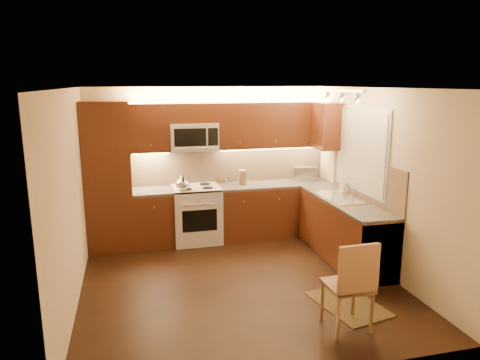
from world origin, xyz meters
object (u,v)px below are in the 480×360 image
object	(u,v)px
stove	(197,214)
microwave	(194,136)
knife_block	(242,177)
soap_bottle	(344,186)
sink	(342,193)
dining_chair	(348,283)
toaster_oven	(305,173)
kettle	(182,183)

from	to	relation	value
stove	microwave	distance (m)	1.27
knife_block	microwave	bearing A→B (deg)	-173.60
knife_block	soap_bottle	size ratio (longest dim) A/B	1.10
sink	dining_chair	size ratio (longest dim) A/B	0.86
stove	toaster_oven	bearing A→B (deg)	4.41
microwave	soap_bottle	xyz separation A→B (m)	(2.18, -0.98, -0.71)
sink	kettle	distance (m)	2.43
knife_block	soap_bottle	distance (m)	1.66
stove	kettle	bearing A→B (deg)	-141.50
knife_block	sink	bearing A→B (deg)	-34.99
knife_block	dining_chair	xyz separation A→B (m)	(0.35, -3.09, -0.52)
knife_block	kettle	bearing A→B (deg)	-155.08
kettle	dining_chair	xyz separation A→B (m)	(1.38, -2.81, -0.54)
kettle	toaster_oven	distance (m)	2.22
microwave	dining_chair	world-z (taller)	microwave
toaster_oven	knife_block	xyz separation A→B (m)	(-1.15, -0.07, 0.00)
stove	knife_block	xyz separation A→B (m)	(0.80, 0.08, 0.56)
stove	sink	world-z (taller)	sink
sink	dining_chair	xyz separation A→B (m)	(-0.86, -1.88, -0.47)
microwave	soap_bottle	world-z (taller)	microwave
kettle	soap_bottle	world-z (taller)	kettle
toaster_oven	sink	bearing A→B (deg)	-68.18
stove	knife_block	bearing A→B (deg)	5.93
soap_bottle	dining_chair	xyz separation A→B (m)	(-1.03, -2.16, -0.51)
microwave	toaster_oven	xyz separation A→B (m)	(1.95, 0.02, -0.70)
stove	soap_bottle	bearing A→B (deg)	-21.20
stove	knife_block	distance (m)	0.98
dining_chair	sink	bearing A→B (deg)	64.68
stove	toaster_oven	world-z (taller)	toaster_oven
stove	toaster_oven	distance (m)	2.04
soap_bottle	sink	bearing A→B (deg)	-136.83
stove	soap_bottle	size ratio (longest dim) A/B	4.23
stove	knife_block	size ratio (longest dim) A/B	3.84
toaster_oven	knife_block	world-z (taller)	knife_block
sink	dining_chair	distance (m)	2.12
microwave	sink	xyz separation A→B (m)	(2.00, -1.26, -0.74)
microwave	knife_block	xyz separation A→B (m)	(0.80, -0.05, -0.70)
kettle	microwave	bearing A→B (deg)	43.25
stove	dining_chair	size ratio (longest dim) A/B	0.92
sink	soap_bottle	xyz separation A→B (m)	(0.18, 0.28, 0.03)
knife_block	dining_chair	world-z (taller)	knife_block
microwave	kettle	distance (m)	0.79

